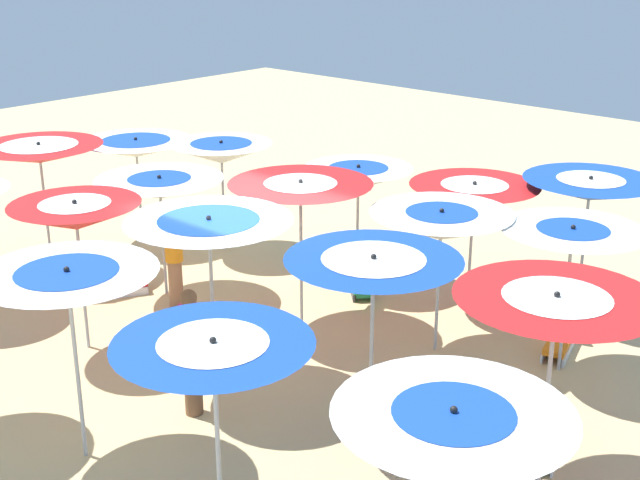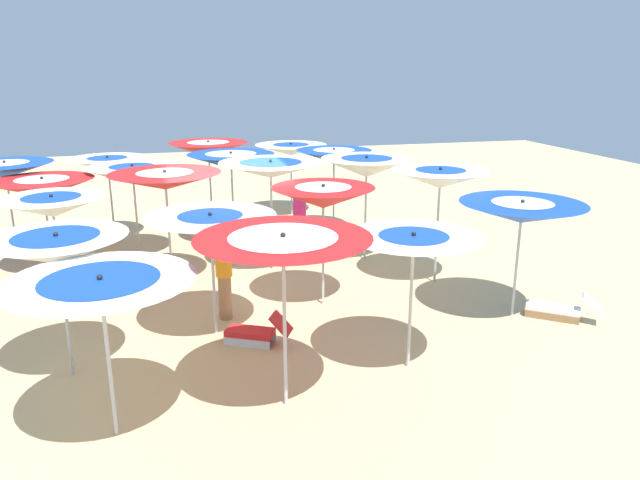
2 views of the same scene
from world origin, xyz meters
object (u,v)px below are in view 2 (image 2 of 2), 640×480
at_px(beach_umbrella_4, 101,293).
at_px(lounger_0, 559,309).
at_px(beach_umbrella_17, 366,167).
at_px(beach_umbrella_19, 522,212).
at_px(beach_umbrella_9, 283,249).
at_px(beach_umbrella_10, 209,150).
at_px(beach_umbrella_12, 271,170).
at_px(lounger_4, 92,283).
at_px(beach_umbrella_13, 323,197).
at_px(beach_umbrella_18, 440,179).
at_px(beach_umbrella_7, 165,181).
at_px(beach_umbrella_2, 52,207).
at_px(beach_umbrella_14, 413,246).
at_px(beach_umbrella_5, 108,164).
at_px(beach_umbrella_1, 43,188).
at_px(beachgoer_0, 224,270).
at_px(beach_umbrella_0, 5,170).
at_px(lounger_2, 215,231).
at_px(beachgoer_1, 300,223).
at_px(lounger_1, 255,332).
at_px(beach_umbrella_11, 231,161).
at_px(lounger_5, 193,220).
at_px(beach_umbrella_6, 133,175).
at_px(lounger_3, 92,237).
at_px(beach_umbrella_3, 57,249).
at_px(beach_umbrella_15, 291,150).
at_px(beach_umbrella_8, 211,226).
at_px(beach_umbrella_16, 334,156).

distance_m(beach_umbrella_4, lounger_0, 8.01).
relative_size(beach_umbrella_17, beach_umbrella_19, 1.12).
xyz_separation_m(beach_umbrella_9, beach_umbrella_10, (0.14, -10.22, -0.09)).
bearing_deg(beach_umbrella_12, lounger_4, 7.89).
distance_m(beach_umbrella_13, beach_umbrella_18, 2.71).
xyz_separation_m(beach_umbrella_7, beach_umbrella_12, (-2.24, -0.45, 0.06)).
bearing_deg(beach_umbrella_9, lounger_0, -163.85).
height_order(beach_umbrella_2, beach_umbrella_14, beach_umbrella_2).
distance_m(beach_umbrella_5, beach_umbrella_9, 9.50).
xyz_separation_m(beach_umbrella_1, beachgoer_0, (-3.49, 3.59, -0.99)).
xyz_separation_m(beach_umbrella_0, lounger_2, (-4.80, -0.22, -1.89)).
distance_m(beach_umbrella_10, beachgoer_1, 4.66).
bearing_deg(beach_umbrella_18, lounger_1, 25.28).
bearing_deg(beach_umbrella_11, beach_umbrella_17, 142.95).
xyz_separation_m(beach_umbrella_12, lounger_5, (1.55, -4.16, -2.08)).
bearing_deg(beach_umbrella_6, lounger_5, -119.80).
xyz_separation_m(beach_umbrella_2, beach_umbrella_19, (-8.16, 2.72, 0.03)).
bearing_deg(lounger_4, beach_umbrella_18, 124.23).
height_order(beach_umbrella_7, lounger_5, beach_umbrella_7).
bearing_deg(lounger_5, lounger_3, 168.13).
distance_m(beach_umbrella_11, beachgoer_0, 5.06).
relative_size(beach_umbrella_3, beach_umbrella_4, 1.00).
bearing_deg(beachgoer_0, beach_umbrella_14, -102.71).
relative_size(beach_umbrella_10, lounger_4, 2.04).
bearing_deg(beach_umbrella_15, beach_umbrella_9, 77.56).
bearing_deg(beachgoer_1, beach_umbrella_15, 136.77).
xyz_separation_m(beach_umbrella_1, lounger_3, (-0.63, -2.07, -1.73)).
distance_m(beach_umbrella_8, beachgoer_1, 4.31).
bearing_deg(beach_umbrella_3, beach_umbrella_19, -177.70).
bearing_deg(lounger_1, beach_umbrella_11, -65.80).
height_order(beach_umbrella_0, beach_umbrella_12, beach_umbrella_12).
relative_size(beach_umbrella_11, beach_umbrella_14, 1.10).
height_order(beach_umbrella_7, beach_umbrella_10, beach_umbrella_7).
distance_m(beach_umbrella_1, beach_umbrella_10, 5.20).
relative_size(beach_umbrella_4, beach_umbrella_8, 1.03).
bearing_deg(lounger_2, beach_umbrella_19, -5.04).
distance_m(beach_umbrella_17, lounger_0, 5.25).
xyz_separation_m(beach_umbrella_10, lounger_3, (3.21, 1.43, -1.95)).
height_order(beach_umbrella_10, beach_umbrella_15, beach_umbrella_10).
bearing_deg(beachgoer_0, beach_umbrella_0, 74.07).
bearing_deg(beach_umbrella_0, beach_umbrella_16, 179.87).
relative_size(beach_umbrella_16, beachgoer_0, 1.33).
bearing_deg(beach_umbrella_16, beach_umbrella_1, 12.12).
bearing_deg(beach_umbrella_3, beachgoer_0, -148.34).
distance_m(beach_umbrella_10, beachgoer_0, 7.20).
bearing_deg(beach_umbrella_8, lounger_0, 170.92).
bearing_deg(beach_umbrella_12, beach_umbrella_9, 81.50).
relative_size(beach_umbrella_0, lounger_1, 2.01).
bearing_deg(beach_umbrella_18, beach_umbrella_13, 12.72).
bearing_deg(beachgoer_0, lounger_0, -72.38).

